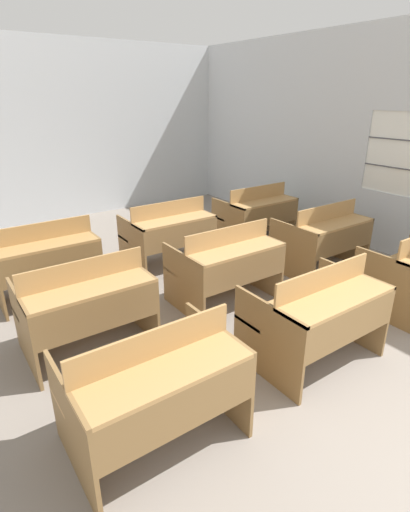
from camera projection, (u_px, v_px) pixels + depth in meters
The scene contains 11 objects.
wall_back at pixel (83, 131), 7.43m from camera, with size 5.80×0.06×3.15m.
wall_right_with_window at pixel (345, 138), 6.18m from camera, with size 0.06×7.39×3.15m.
bench_front_left at pixel (154, 386), 2.60m from camera, with size 1.11×0.81×0.91m.
bench_front_center at pixel (317, 313), 3.46m from camera, with size 1.11×0.81×0.91m.
bench_second_left at pixel (86, 304), 3.61m from camera, with size 1.11×0.81×0.91m.
bench_second_center at pixel (226, 264), 4.45m from camera, with size 1.11×0.81×0.91m.
bench_second_right at pixel (323, 236), 5.31m from camera, with size 1.11×0.81×0.91m.
bench_third_left at pixel (45, 259), 4.59m from camera, with size 1.11×0.81×0.91m.
bench_third_center at pixel (169, 233), 5.46m from camera, with size 1.11×0.81×0.91m.
bench_third_right at pixel (256, 213), 6.34m from camera, with size 1.11×0.81×0.91m.
wastepaper_bin at pixel (269, 212), 7.40m from camera, with size 0.27×0.27×0.38m.
Camera 1 is at (-2.59, -0.24, 2.23)m, focal length 28.00 mm.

